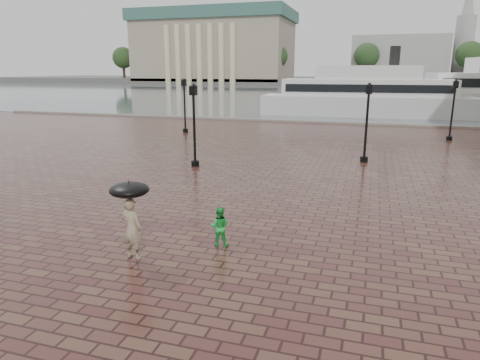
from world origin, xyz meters
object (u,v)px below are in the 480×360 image
at_px(adult_pedestrian, 132,228).
at_px(ferry_near, 366,95).
at_px(child_pedestrian, 219,227).
at_px(street_lamps, 299,114).

relative_size(adult_pedestrian, ferry_near, 0.08).
bearing_deg(child_pedestrian, adult_pedestrian, 27.54).
height_order(adult_pedestrian, ferry_near, ferry_near).
relative_size(adult_pedestrian, child_pedestrian, 1.46).
bearing_deg(ferry_near, adult_pedestrian, -100.39).
distance_m(street_lamps, adult_pedestrian, 19.28).
distance_m(street_lamps, child_pedestrian, 17.69).
bearing_deg(adult_pedestrian, street_lamps, -84.78).
bearing_deg(ferry_near, street_lamps, -102.70).
height_order(adult_pedestrian, child_pedestrian, adult_pedestrian).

